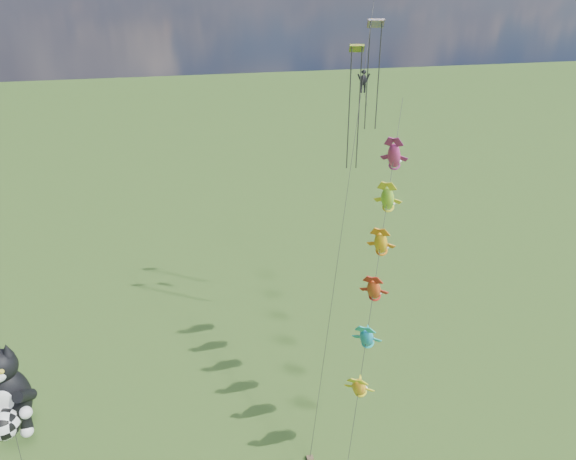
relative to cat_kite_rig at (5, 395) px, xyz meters
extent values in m
ellipsoid|color=black|center=(0.00, 0.27, -0.30)|extent=(2.58, 2.30, 3.18)
cone|color=black|center=(0.50, 0.17, 2.44)|extent=(0.68, 0.68, 0.60)
ellipsoid|color=white|center=(0.00, -0.48, 0.00)|extent=(1.06, 0.63, 1.31)
sphere|color=gold|center=(0.30, -0.55, 1.77)|extent=(0.24, 0.24, 0.24)
sphere|color=white|center=(0.94, -0.78, -0.54)|extent=(0.60, 0.60, 0.60)
sphere|color=white|center=(-0.50, 0.12, -2.43)|extent=(0.64, 0.64, 0.64)
sphere|color=white|center=(0.50, 0.12, -2.43)|extent=(0.64, 0.64, 0.64)
sphere|color=white|center=(0.00, -1.08, -0.79)|extent=(1.46, 1.46, 1.46)
cylinder|color=black|center=(19.60, 3.17, 1.26)|extent=(7.92, 13.74, 19.52)
ellipsoid|color=#D84919|center=(17.86, 0.16, -3.03)|extent=(1.72, 2.19, 2.31)
ellipsoid|color=blue|center=(18.75, 1.69, -0.84)|extent=(1.72, 2.19, 2.31)
ellipsoid|color=orange|center=(19.63, 3.23, 1.34)|extent=(1.72, 2.19, 2.31)
ellipsoid|color=yellow|center=(20.51, 4.76, 3.52)|extent=(1.72, 2.19, 2.31)
ellipsoid|color=green|center=(21.40, 6.30, 5.71)|extent=(1.72, 2.19, 2.31)
ellipsoid|color=#D83375|center=(22.28, 7.83, 7.89)|extent=(1.72, 2.19, 2.31)
cube|color=brown|center=(15.28, 0.85, -8.53)|extent=(0.40, 0.30, 0.22)
cylinder|color=black|center=(19.46, 8.29, 5.22)|extent=(8.39, 14.92, 27.44)
cube|color=#138B1E|center=(21.49, 13.41, 13.67)|extent=(1.09, 0.99, 0.56)
cylinder|color=black|center=(21.15, 13.41, 9.45)|extent=(0.08, 0.08, 8.46)
cylinder|color=black|center=(21.83, 13.41, 9.45)|extent=(0.08, 0.08, 8.46)
cube|color=blue|center=(23.63, 15.73, 15.02)|extent=(1.26, 1.14, 0.64)
cylinder|color=black|center=(23.23, 15.73, 11.18)|extent=(0.08, 0.08, 7.67)
cylinder|color=black|center=(24.03, 15.73, 11.18)|extent=(0.08, 0.08, 7.67)
camera|label=1|loc=(8.34, -23.32, 18.12)|focal=35.00mm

